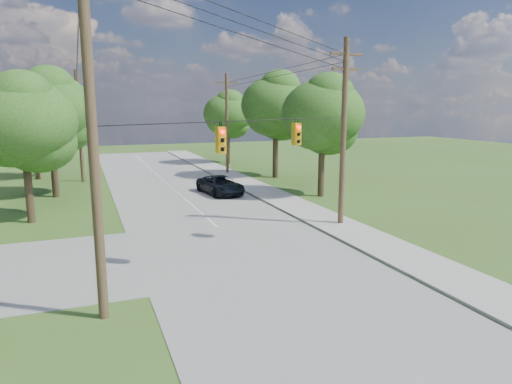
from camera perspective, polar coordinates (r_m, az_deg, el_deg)
name	(u,v)px	position (r m, az deg, el deg)	size (l,w,h in m)	color
ground	(241,301)	(16.62, -1.88, -13.47)	(140.00, 140.00, 0.00)	#36531B
main_road	(247,253)	(21.64, -1.19, -7.60)	(10.00, 100.00, 0.03)	gray
sidewalk_east	(367,237)	(24.60, 13.73, -5.54)	(2.60, 100.00, 0.12)	#A3A198
pole_sw	(92,125)	(14.77, -19.86, 7.84)	(2.00, 0.32, 12.00)	brown
pole_ne	(344,130)	(26.31, 10.89, 7.58)	(2.00, 0.32, 10.50)	brown
pole_north_e	(227,123)	(46.49, -3.64, 8.58)	(2.00, 0.32, 10.00)	brown
pole_north_w	(79,125)	(44.39, -21.20, 7.79)	(2.00, 0.32, 10.00)	brown
power_lines	(198,64)	(26.79, -7.23, 15.63)	(13.93, 29.62, 4.93)	black
traffic_signals	(262,136)	(20.26, 0.79, 6.99)	(4.91, 3.27, 1.05)	#DE9E0D
tree_w_near	(22,122)	(29.53, -27.16, 7.81)	(6.00, 6.00, 8.40)	#403120
tree_w_mid	(49,109)	(37.41, -24.45, 9.39)	(6.40, 6.40, 9.22)	#403120
tree_w_far	(32,112)	(47.53, -26.17, 8.93)	(6.00, 6.00, 8.73)	#403120
tree_e_near	(323,114)	(34.76, 8.34, 9.65)	(6.20, 6.20, 8.81)	#403120
tree_e_mid	(276,105)	(43.95, 2.48, 10.79)	(6.60, 6.60, 9.64)	#403120
tree_e_far	(228,114)	(54.88, -3.55, 9.72)	(5.80, 5.80, 8.32)	#403120
car_main_north	(220,185)	(35.79, -4.47, 0.88)	(2.34, 5.08, 1.41)	black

